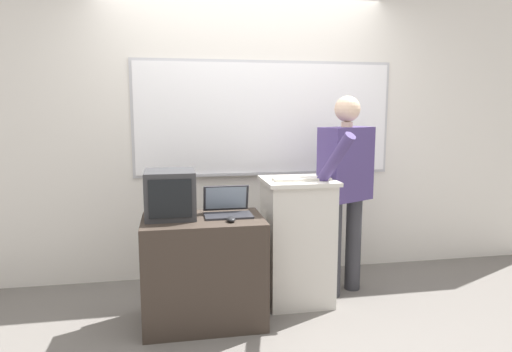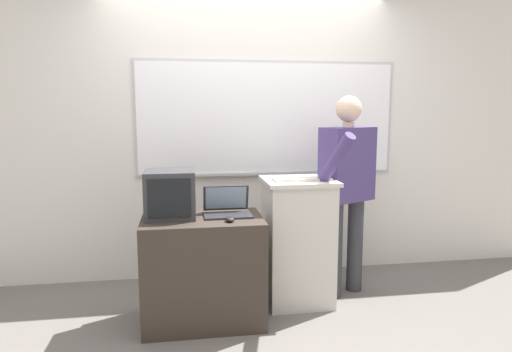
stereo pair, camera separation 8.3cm
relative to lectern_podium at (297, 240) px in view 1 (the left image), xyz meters
name	(u,v)px [view 1 (the left image)]	position (x,y,z in m)	size (l,w,h in m)	color
ground_plane	(273,334)	(-0.31, -0.51, -0.50)	(30.00, 30.00, 0.00)	slate
back_wall	(245,132)	(-0.30, 0.74, 0.82)	(6.40, 0.17, 2.62)	silver
lectern_podium	(297,240)	(0.00, 0.00, 0.00)	(0.54, 0.53, 0.99)	beige
side_desk	(204,270)	(-0.76, -0.23, -0.11)	(0.85, 0.55, 0.77)	#382D26
person_presenter	(346,181)	(0.42, 0.08, 0.45)	(0.61, 0.68, 1.63)	#333338
laptop	(227,207)	(-0.57, -0.15, 0.33)	(0.34, 0.27, 0.21)	#28282D
wireless_keyboard	(302,179)	(0.01, -0.07, 0.50)	(0.44, 0.14, 0.02)	beige
computer_mouse_by_laptop	(231,219)	(-0.57, -0.37, 0.29)	(0.06, 0.10, 0.03)	black
crt_monitor	(170,194)	(-0.98, -0.16, 0.44)	(0.35, 0.37, 0.33)	#333335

